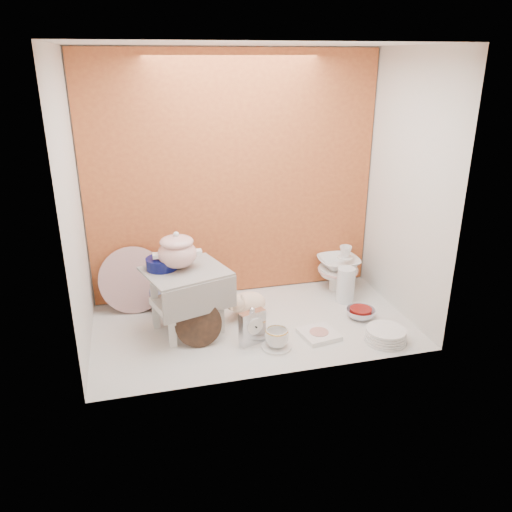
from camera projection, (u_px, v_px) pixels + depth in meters
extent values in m
plane|color=silver|center=(253.00, 325.00, 2.93)|extent=(1.80, 1.80, 0.00)
cube|color=#C36530|center=(233.00, 178.00, 3.11)|extent=(1.80, 0.06, 1.50)
cube|color=silver|center=(72.00, 211.00, 2.45)|extent=(0.06, 1.00, 1.50)
cube|color=silver|center=(408.00, 189.00, 2.87)|extent=(0.06, 1.00, 1.50)
cube|color=white|center=(253.00, 44.00, 2.38)|extent=(1.80, 1.00, 0.06)
cylinder|color=#090E48|center=(162.00, 263.00, 2.77)|extent=(0.18, 0.18, 0.06)
imported|color=silver|center=(170.00, 286.00, 3.11)|extent=(0.32, 0.32, 0.28)
cube|color=silver|center=(252.00, 326.00, 2.71)|extent=(0.15, 0.09, 0.21)
ellipsoid|color=beige|center=(249.00, 303.00, 3.03)|extent=(0.29, 0.22, 0.16)
cylinder|color=white|center=(276.00, 347.00, 2.71)|extent=(0.17, 0.17, 0.01)
imported|color=white|center=(277.00, 338.00, 2.69)|extent=(0.14, 0.14, 0.10)
cube|color=white|center=(319.00, 334.00, 2.81)|extent=(0.22, 0.22, 0.03)
cylinder|color=white|center=(386.00, 335.00, 2.76)|extent=(0.29, 0.29, 0.07)
imported|color=silver|center=(361.00, 313.00, 3.01)|extent=(0.22, 0.22, 0.05)
cylinder|color=silver|center=(346.00, 285.00, 3.18)|extent=(0.14, 0.14, 0.22)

